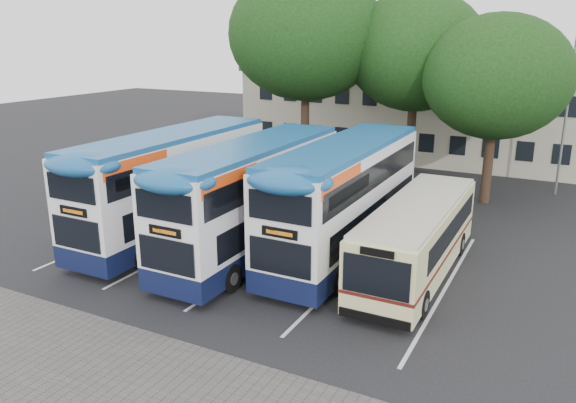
% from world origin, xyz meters
% --- Properties ---
extents(ground, '(120.00, 120.00, 0.00)m').
position_xyz_m(ground, '(0.00, 0.00, 0.00)').
color(ground, black).
rests_on(ground, ground).
extents(bay_lines, '(14.12, 11.00, 0.01)m').
position_xyz_m(bay_lines, '(-3.75, 5.00, 0.01)').
color(bay_lines, silver).
rests_on(bay_lines, ground).
extents(depot_building, '(32.40, 8.40, 6.20)m').
position_xyz_m(depot_building, '(0.00, 26.99, 3.15)').
color(depot_building, '#B9AB95').
rests_on(depot_building, ground).
extents(lamp_post, '(0.25, 1.05, 9.06)m').
position_xyz_m(lamp_post, '(6.00, 19.97, 5.08)').
color(lamp_post, gray).
rests_on(lamp_post, ground).
extents(tree_left, '(8.88, 8.88, 12.29)m').
position_xyz_m(tree_left, '(-7.90, 16.93, 8.50)').
color(tree_left, black).
rests_on(tree_left, ground).
extents(tree_mid, '(7.82, 7.82, 10.90)m').
position_xyz_m(tree_mid, '(-1.96, 18.85, 7.56)').
color(tree_mid, black).
rests_on(tree_mid, ground).
extents(tree_right, '(7.26, 7.26, 9.56)m').
position_xyz_m(tree_right, '(2.75, 16.60, 6.46)').
color(tree_right, black).
rests_on(tree_right, ground).
extents(bus_dd_left, '(2.64, 10.88, 4.53)m').
position_xyz_m(bus_dd_left, '(-8.43, 5.13, 2.50)').
color(bus_dd_left, '#10173B').
rests_on(bus_dd_left, ground).
extents(bus_dd_mid, '(2.60, 10.71, 4.46)m').
position_xyz_m(bus_dd_mid, '(-4.37, 4.94, 2.46)').
color(bus_dd_mid, '#10173B').
rests_on(bus_dd_mid, ground).
extents(bus_dd_right, '(2.62, 10.79, 4.50)m').
position_xyz_m(bus_dd_right, '(-1.12, 6.46, 2.48)').
color(bus_dd_right, '#10173B').
rests_on(bus_dd_right, ground).
extents(bus_single, '(2.35, 9.25, 2.76)m').
position_xyz_m(bus_single, '(1.99, 5.78, 1.56)').
color(bus_single, '#EDE79E').
rests_on(bus_single, ground).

